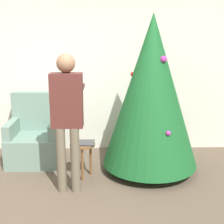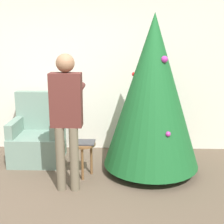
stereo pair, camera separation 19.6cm
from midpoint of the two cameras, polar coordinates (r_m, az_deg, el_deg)
ground_plane at (r=3.77m, az=-7.71°, el=-18.33°), size 14.00×14.00×0.00m
wall_back at (r=5.43m, az=-4.39°, el=7.06°), size 8.00×0.06×2.70m
christmas_tree at (r=4.50m, az=8.68°, el=3.64°), size 1.40×1.40×2.30m
armchair at (r=5.19m, az=-12.29°, el=-4.73°), size 0.80×0.75×1.09m
person_standing at (r=3.97m, az=-6.94°, el=0.28°), size 0.42×0.57×1.78m
side_stool at (r=4.49m, az=-4.04°, el=-6.86°), size 0.36×0.36×0.50m
laptop at (r=4.46m, az=-4.07°, el=-5.57°), size 0.34×0.24×0.02m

